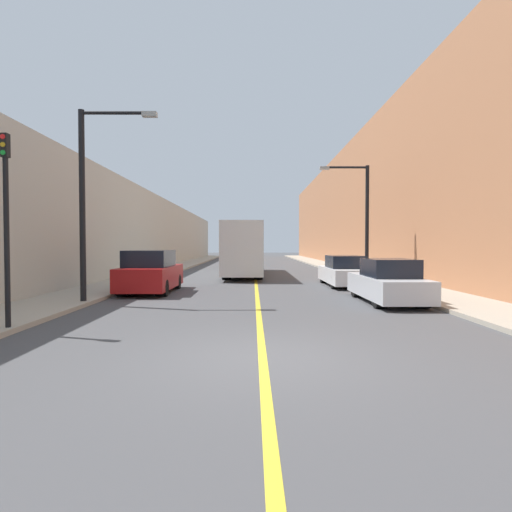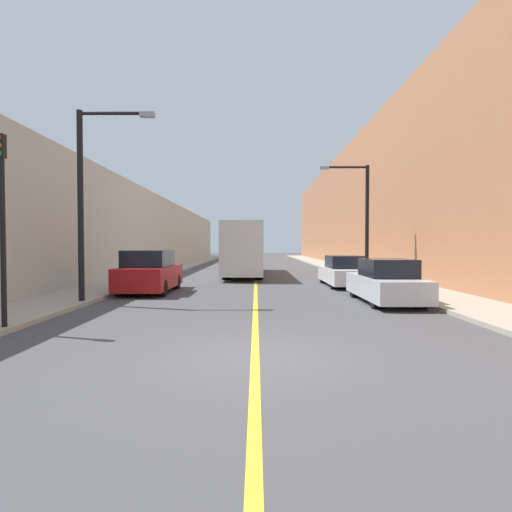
{
  "view_description": "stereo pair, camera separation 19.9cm",
  "coord_description": "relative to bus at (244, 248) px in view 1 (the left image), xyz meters",
  "views": [
    {
      "loc": [
        -0.18,
        -7.21,
        2.06
      ],
      "look_at": [
        -0.03,
        10.13,
        1.58
      ],
      "focal_mm": 28.0,
      "sensor_mm": 36.0,
      "label": 1
    },
    {
      "loc": [
        0.02,
        -7.22,
        2.06
      ],
      "look_at": [
        -0.03,
        10.13,
        1.58
      ],
      "focal_mm": 28.0,
      "sensor_mm": 36.0,
      "label": 2
    }
  ],
  "objects": [
    {
      "name": "sidewalk_left",
      "position": [
        -6.24,
        9.93,
        -1.76
      ],
      "size": [
        2.64,
        72.0,
        0.13
      ],
      "primitive_type": "cube",
      "color": "#A89E8C",
      "rests_on": "ground"
    },
    {
      "name": "ground_plane",
      "position": [
        0.79,
        -20.07,
        -1.82
      ],
      "size": [
        200.0,
        200.0,
        0.0
      ],
      "primitive_type": "plane",
      "color": "#474749"
    },
    {
      "name": "building_row_left",
      "position": [
        -9.57,
        9.93,
        1.36
      ],
      "size": [
        4.0,
        72.0,
        6.36
      ],
      "primitive_type": "cube",
      "color": "#B7B2A3",
      "rests_on": "ground"
    },
    {
      "name": "sidewalk_right",
      "position": [
        7.82,
        9.93,
        -1.76
      ],
      "size": [
        2.64,
        72.0,
        0.13
      ],
      "primitive_type": "cube",
      "color": "#A89E8C",
      "rests_on": "ground"
    },
    {
      "name": "car_right_near",
      "position": [
        5.44,
        -13.1,
        -1.12
      ],
      "size": [
        1.77,
        4.52,
        1.57
      ],
      "color": "silver",
      "rests_on": "ground"
    },
    {
      "name": "road_center_line",
      "position": [
        0.79,
        9.93,
        -1.82
      ],
      "size": [
        0.16,
        72.0,
        0.01
      ],
      "primitive_type": "cube",
      "color": "gold",
      "rests_on": "ground"
    },
    {
      "name": "street_lamp_left",
      "position": [
        -4.96,
        -13.57,
        2.1
      ],
      "size": [
        2.67,
        0.24,
        6.52
      ],
      "color": "black",
      "rests_on": "sidewalk_left"
    },
    {
      "name": "parked_suv_left",
      "position": [
        -3.8,
        -10.03,
        -0.97
      ],
      "size": [
        1.98,
        4.51,
        1.83
      ],
      "color": "maroon",
      "rests_on": "ground"
    },
    {
      "name": "traffic_light",
      "position": [
        -5.12,
        -17.96,
        0.75
      ],
      "size": [
        0.16,
        0.18,
        4.5
      ],
      "color": "black",
      "rests_on": "sidewalk_left"
    },
    {
      "name": "building_row_right",
      "position": [
        11.14,
        9.93,
        3.77
      ],
      "size": [
        4.0,
        72.0,
        11.19
      ],
      "primitive_type": "cube",
      "color": "#B2724C",
      "rests_on": "ground"
    },
    {
      "name": "street_lamp_right",
      "position": [
        6.52,
        -5.77,
        1.93
      ],
      "size": [
        2.67,
        0.24,
        6.2
      ],
      "color": "black",
      "rests_on": "sidewalk_right"
    },
    {
      "name": "bus",
      "position": [
        0.0,
        0.0,
        0.0
      ],
      "size": [
        2.41,
        11.8,
        3.4
      ],
      "color": "silver",
      "rests_on": "ground"
    },
    {
      "name": "car_right_mid",
      "position": [
        5.22,
        -7.31,
        -1.13
      ],
      "size": [
        1.86,
        4.73,
        1.53
      ],
      "color": "silver",
      "rests_on": "ground"
    }
  ]
}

